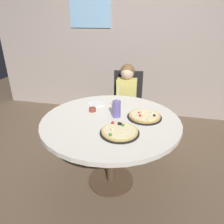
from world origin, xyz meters
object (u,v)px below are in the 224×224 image
at_px(pizza_cheese, 145,116).
at_px(sauce_bowl, 92,110).
at_px(chair_wooden, 127,102).
at_px(diner_child, 126,110).
at_px(pizza_veggie, 119,131).
at_px(soda_cup, 117,109).
at_px(dining_table, 111,127).
at_px(plate_small, 96,104).

xyz_separation_m(pizza_cheese, sauce_bowl, (-0.53, 0.03, 0.00)).
bearing_deg(chair_wooden, pizza_cheese, -71.06).
bearing_deg(pizza_cheese, diner_child, 112.50).
height_order(pizza_veggie, soda_cup, soda_cup).
xyz_separation_m(diner_child, soda_cup, (0.04, -0.76, 0.35)).
xyz_separation_m(chair_wooden, soda_cup, (0.05, -0.95, 0.30)).
bearing_deg(soda_cup, pizza_cheese, 7.87).
distance_m(chair_wooden, sauce_bowl, 0.94).
height_order(dining_table, plate_small, plate_small).
height_order(diner_child, plate_small, diner_child).
bearing_deg(chair_wooden, soda_cup, -87.16).
relative_size(sauce_bowl, plate_small, 0.39).
distance_m(chair_wooden, pizza_cheese, 0.99).
height_order(dining_table, chair_wooden, chair_wooden).
height_order(sauce_bowl, plate_small, sauce_bowl).
bearing_deg(sauce_bowl, diner_child, 72.08).
bearing_deg(chair_wooden, dining_table, -89.66).
height_order(pizza_veggie, plate_small, pizza_veggie).
height_order(pizza_cheese, sauce_bowl, pizza_cheese).
height_order(soda_cup, sauce_bowl, soda_cup).
bearing_deg(soda_cup, plate_small, 137.52).
bearing_deg(sauce_bowl, chair_wooden, 76.28).
distance_m(diner_child, pizza_cheese, 0.84).
bearing_deg(sauce_bowl, pizza_cheese, -2.84).
bearing_deg(pizza_veggie, diner_child, 96.76).
relative_size(diner_child, plate_small, 6.01).
bearing_deg(pizza_cheese, pizza_veggie, -117.17).
distance_m(pizza_veggie, sauce_bowl, 0.51).
height_order(pizza_cheese, plate_small, pizza_cheese).
height_order(dining_table, diner_child, diner_child).
bearing_deg(plate_small, chair_wooden, 71.30).
relative_size(diner_child, sauce_bowl, 15.46).
relative_size(dining_table, diner_child, 1.20).
xyz_separation_m(chair_wooden, plate_small, (-0.23, -0.69, 0.22)).
xyz_separation_m(pizza_cheese, soda_cup, (-0.27, -0.04, 0.06)).
relative_size(chair_wooden, soda_cup, 3.09).
xyz_separation_m(chair_wooden, pizza_cheese, (0.31, -0.91, 0.24)).
xyz_separation_m(diner_child, sauce_bowl, (-0.23, -0.70, 0.29)).
bearing_deg(sauce_bowl, pizza_veggie, -46.04).
height_order(diner_child, sauce_bowl, diner_child).
xyz_separation_m(chair_wooden, diner_child, (0.01, -0.18, -0.05)).
bearing_deg(dining_table, diner_child, 89.66).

